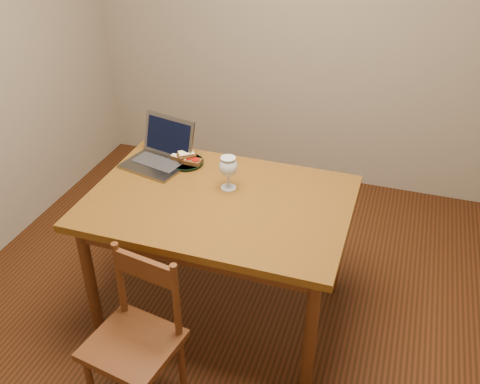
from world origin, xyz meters
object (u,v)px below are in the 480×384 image
(plate, at_px, (186,163))
(laptop, at_px, (161,152))
(chair, at_px, (134,333))
(milk_glass, at_px, (228,173))
(table, at_px, (219,213))

(plate, xyz_separation_m, laptop, (-0.14, -0.02, 0.05))
(laptop, bearing_deg, chair, -59.87)
(milk_glass, relative_size, laptop, 0.47)
(table, bearing_deg, milk_glass, 83.21)
(plate, distance_m, laptop, 0.15)
(chair, bearing_deg, laptop, 116.39)
(plate, bearing_deg, laptop, -172.33)
(chair, distance_m, milk_glass, 0.90)
(table, height_order, chair, chair)
(chair, distance_m, laptop, 1.04)
(chair, xyz_separation_m, plate, (-0.14, 0.95, 0.32))
(plate, height_order, milk_glass, milk_glass)
(chair, height_order, milk_glass, milk_glass)
(table, height_order, plate, plate)
(table, height_order, laptop, laptop)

